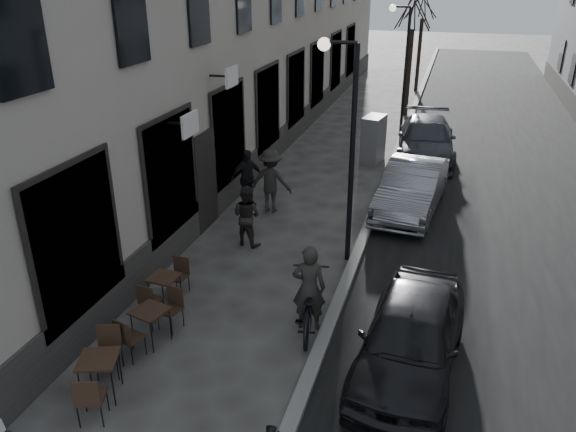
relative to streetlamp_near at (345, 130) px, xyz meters
The scene contains 18 objects.
road 11.23m from the streetlamp_near, 68.09° to the left, with size 7.30×60.00×0.00m, color black.
kerb 10.48m from the streetlamp_near, 87.87° to the left, with size 0.25×60.00×0.12m, color slate.
streetlamp_near is the anchor object (origin of this frame).
streetlamp_far 12.00m from the streetlamp_near, 90.00° to the left, with size 0.90×0.28×5.09m.
tree_near 15.08m from the streetlamp_near, 89.72° to the left, with size 2.40×2.40×5.70m.
tree_far 21.05m from the streetlamp_near, 89.80° to the left, with size 2.40×2.40×5.70m.
bistro_set_a 6.93m from the streetlamp_near, 115.64° to the right, with size 0.88×1.53×0.88m.
bistro_set_b 5.72m from the streetlamp_near, 122.35° to the right, with size 0.73×1.46×0.84m.
bistro_set_c 5.10m from the streetlamp_near, 135.02° to the right, with size 0.60×1.38×0.80m.
utility_cabinet 7.92m from the streetlamp_near, 92.89° to the left, with size 0.61×1.11×1.66m, color slate.
bicycle 3.95m from the streetlamp_near, 90.54° to the right, with size 0.71×2.04×1.07m, color black.
cyclist_rider 3.73m from the streetlamp_near, 90.54° to the right, with size 0.64×0.42×1.75m, color #2B2825.
pedestrian_near 3.39m from the streetlamp_near, behind, with size 0.75×0.59×1.55m, color black.
pedestrian_mid 4.04m from the streetlamp_near, 137.63° to the left, with size 1.18×0.68×1.83m, color #2A2724.
pedestrian_far 4.67m from the streetlamp_near, 143.34° to the left, with size 1.00×0.42×1.71m, color black.
car_near 4.85m from the streetlamp_near, 62.15° to the right, with size 1.61×3.99×1.36m, color black.
car_mid 4.41m from the streetlamp_near, 68.43° to the left, with size 1.49×4.28×1.41m, color gray.
car_far 8.95m from the streetlamp_near, 80.64° to the left, with size 1.99×4.90×1.42m, color #34373E.
Camera 1 is at (2.00, -5.81, 6.40)m, focal length 35.00 mm.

